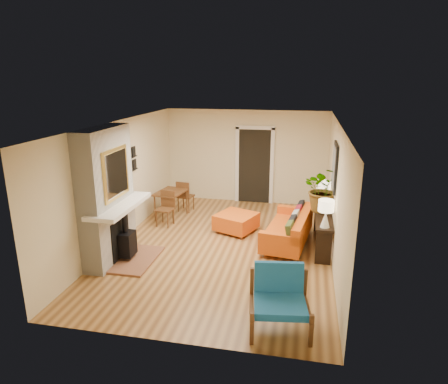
{
  "coord_description": "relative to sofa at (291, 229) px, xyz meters",
  "views": [
    {
      "loc": [
        1.62,
        -7.66,
        3.52
      ],
      "look_at": [
        0.0,
        0.2,
        1.15
      ],
      "focal_mm": 32.0,
      "sensor_mm": 36.0,
      "label": 1
    }
  ],
  "objects": [
    {
      "name": "dining_table",
      "position": [
        -3.0,
        1.06,
        0.22
      ],
      "size": [
        0.82,
        1.58,
        0.83
      ],
      "color": "brown",
      "rests_on": "ground"
    },
    {
      "name": "lamp_near",
      "position": [
        0.65,
        -0.77,
        0.73
      ],
      "size": [
        0.3,
        0.3,
        0.54
      ],
      "color": "white",
      "rests_on": "console_table"
    },
    {
      "name": "fireplace",
      "position": [
        -3.42,
        -1.45,
        0.91
      ],
      "size": [
        1.09,
        1.68,
        2.6
      ],
      "color": "white",
      "rests_on": "ground"
    },
    {
      "name": "console_table",
      "position": [
        0.65,
        -0.03,
        0.25
      ],
      "size": [
        0.34,
        1.85,
        0.72
      ],
      "color": "black",
      "rests_on": "ground"
    },
    {
      "name": "houseplant",
      "position": [
        0.64,
        0.19,
        0.89
      ],
      "size": [
        1.04,
        0.95,
        0.99
      ],
      "primitive_type": "imported",
      "rotation": [
        0.0,
        0.0,
        0.22
      ],
      "color": "#1E5919",
      "rests_on": "console_table"
    },
    {
      "name": "room_shell",
      "position": [
        -0.82,
        2.18,
        0.91
      ],
      "size": [
        6.5,
        6.5,
        6.5
      ],
      "color": "#B48145",
      "rests_on": "ground"
    },
    {
      "name": "ottoman",
      "position": [
        -1.28,
        0.46,
        -0.09
      ],
      "size": [
        1.07,
        1.07,
        0.42
      ],
      "color": "silver",
      "rests_on": "ground"
    },
    {
      "name": "blue_chair",
      "position": [
        -0.04,
        -2.98,
        0.15
      ],
      "size": [
        0.96,
        0.94,
        0.88
      ],
      "color": "brown",
      "rests_on": "ground"
    },
    {
      "name": "sofa",
      "position": [
        0.0,
        0.0,
        0.0
      ],
      "size": [
        1.08,
        2.0,
        0.75
      ],
      "color": "silver",
      "rests_on": "ground"
    },
    {
      "name": "lamp_far",
      "position": [
        0.65,
        0.64,
        0.73
      ],
      "size": [
        0.3,
        0.3,
        0.54
      ],
      "color": "white",
      "rests_on": "console_table"
    }
  ]
}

